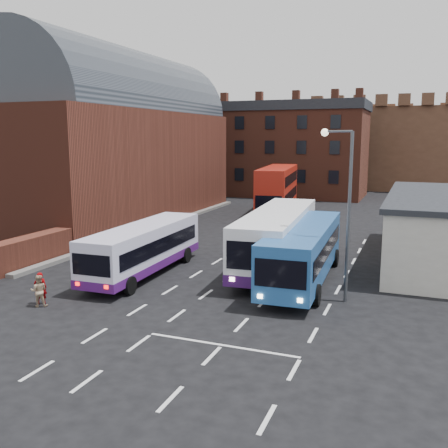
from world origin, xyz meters
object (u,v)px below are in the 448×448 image
(bus_white_outbound, at_px, (144,246))
(pedestrian_beige, at_px, (39,291))
(bus_white_inbound, at_px, (277,235))
(pedestrian_red, at_px, (40,288))
(bus_red_double, at_px, (277,190))
(bus_blue, at_px, (303,249))
(street_lamp, at_px, (344,199))

(bus_white_outbound, height_order, pedestrian_beige, bus_white_outbound)
(bus_white_inbound, xyz_separation_m, pedestrian_red, (-8.55, -10.37, -1.26))
(bus_white_outbound, bearing_deg, bus_red_double, 85.40)
(bus_red_double, relative_size, pedestrian_beige, 8.18)
(bus_blue, bearing_deg, pedestrian_red, 34.41)
(pedestrian_beige, bearing_deg, bus_red_double, -125.75)
(street_lamp, height_order, pedestrian_red, street_lamp)
(street_lamp, bearing_deg, bus_white_inbound, 132.98)
(bus_white_inbound, bearing_deg, bus_white_outbound, 26.75)
(bus_blue, relative_size, pedestrian_red, 7.47)
(bus_white_outbound, relative_size, pedestrian_beige, 6.93)
(bus_white_outbound, bearing_deg, pedestrian_red, -108.21)
(bus_blue, bearing_deg, street_lamp, 132.19)
(bus_white_inbound, xyz_separation_m, pedestrian_beige, (-8.37, -10.67, -1.28))
(bus_white_outbound, distance_m, bus_red_double, 24.17)
(pedestrian_red, xyz_separation_m, pedestrian_beige, (0.17, -0.30, -0.02))
(bus_white_outbound, height_order, pedestrian_red, bus_white_outbound)
(pedestrian_beige, bearing_deg, bus_white_outbound, -134.72)
(bus_white_inbound, xyz_separation_m, bus_blue, (2.08, -2.38, -0.20))
(bus_red_double, relative_size, street_lamp, 1.51)
(bus_blue, xyz_separation_m, bus_red_double, (-7.59, 22.47, 0.72))
(pedestrian_beige, bearing_deg, bus_blue, -172.01)
(bus_white_outbound, xyz_separation_m, pedestrian_beige, (-1.69, -6.63, -0.91))
(bus_white_inbound, distance_m, pedestrian_red, 13.49)
(bus_blue, bearing_deg, bus_white_outbound, 8.19)
(bus_blue, bearing_deg, pedestrian_beige, 35.90)
(street_lamp, xyz_separation_m, pedestrian_beige, (-12.79, -5.93, -4.14))
(bus_blue, relative_size, street_lamp, 1.41)
(pedestrian_beige, bearing_deg, street_lamp, 174.46)
(bus_white_outbound, distance_m, street_lamp, 11.58)
(bus_white_inbound, relative_size, street_lamp, 1.58)
(bus_red_double, xyz_separation_m, pedestrian_beige, (-2.87, -30.76, -1.80))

